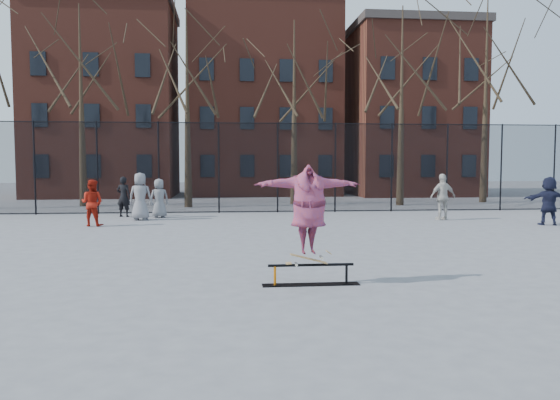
{
  "coord_description": "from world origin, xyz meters",
  "views": [
    {
      "loc": [
        -1.06,
        -11.14,
        2.25
      ],
      "look_at": [
        0.18,
        1.5,
        1.36
      ],
      "focal_mm": 35.0,
      "sensor_mm": 36.0,
      "label": 1
    }
  ],
  "objects": [
    {
      "name": "rowhouses",
      "position": [
        0.72,
        26.0,
        6.06
      ],
      "size": [
        29.0,
        7.0,
        13.0
      ],
      "color": "#5E291E",
      "rests_on": "ground"
    },
    {
      "name": "fence",
      "position": [
        -0.01,
        13.0,
        2.05
      ],
      "size": [
        34.03,
        0.07,
        4.0
      ],
      "color": "black",
      "rests_on": "ground"
    },
    {
      "name": "skateboard",
      "position": [
        0.42,
        -1.38,
        0.44
      ],
      "size": [
        0.75,
        0.18,
        0.09
      ],
      "primitive_type": null,
      "color": "olive",
      "rests_on": "skate_rail"
    },
    {
      "name": "bystander_navy",
      "position": [
        10.38,
        7.22,
        0.87
      ],
      "size": [
        1.69,
        0.95,
        1.74
      ],
      "primitive_type": "imported",
      "rotation": [
        0.0,
        0.0,
        2.85
      ],
      "color": "#191C33",
      "rests_on": "ground"
    },
    {
      "name": "ground",
      "position": [
        0.0,
        0.0,
        0.0
      ],
      "size": [
        100.0,
        100.0,
        0.0
      ],
      "primitive_type": "plane",
      "color": "slate"
    },
    {
      "name": "skate_rail",
      "position": [
        0.47,
        -1.38,
        0.15
      ],
      "size": [
        1.79,
        0.27,
        0.39
      ],
      "color": "black",
      "rests_on": "ground"
    },
    {
      "name": "bystander_grey",
      "position": [
        -4.39,
        10.3,
        0.92
      ],
      "size": [
        0.96,
        0.69,
        1.84
      ],
      "primitive_type": "imported",
      "rotation": [
        0.0,
        0.0,
        3.03
      ],
      "color": "slate",
      "rests_on": "ground"
    },
    {
      "name": "bystander_white",
      "position": [
        7.29,
        9.25,
        0.9
      ],
      "size": [
        1.11,
        0.6,
        1.8
      ],
      "primitive_type": "imported",
      "rotation": [
        0.0,
        0.0,
        3.3
      ],
      "color": "#BAB4AC",
      "rests_on": "ground"
    },
    {
      "name": "bystander_black",
      "position": [
        -5.27,
        11.7,
        0.83
      ],
      "size": [
        0.69,
        0.55,
        1.66
      ],
      "primitive_type": "imported",
      "rotation": [
        0.0,
        0.0,
        2.86
      ],
      "color": "black",
      "rests_on": "ground"
    },
    {
      "name": "bystander_extra",
      "position": [
        -3.78,
        11.19,
        0.79
      ],
      "size": [
        0.9,
        0.74,
        1.58
      ],
      "primitive_type": "imported",
      "rotation": [
        0.0,
        0.0,
        3.49
      ],
      "color": "slate",
      "rests_on": "ground"
    },
    {
      "name": "skater",
      "position": [
        0.42,
        -1.38,
        1.3
      ],
      "size": [
        2.05,
        0.77,
        1.63
      ],
      "primitive_type": "imported",
      "rotation": [
        0.0,
        0.0,
        0.12
      ],
      "color": "#3B388C",
      "rests_on": "skateboard"
    },
    {
      "name": "bystander_red",
      "position": [
        -5.77,
        8.48,
        0.82
      ],
      "size": [
        0.92,
        0.8,
        1.63
      ],
      "primitive_type": "imported",
      "rotation": [
        0.0,
        0.0,
        2.89
      ],
      "color": "#9D190D",
      "rests_on": "ground"
    },
    {
      "name": "tree_row",
      "position": [
        -0.25,
        17.15,
        7.36
      ],
      "size": [
        33.66,
        7.46,
        10.67
      ],
      "color": "black",
      "rests_on": "ground"
    }
  ]
}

